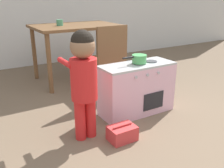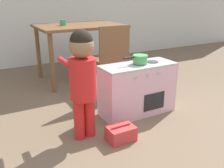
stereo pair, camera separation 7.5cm
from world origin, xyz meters
name	(u,v)px [view 1 (the left image)]	position (x,y,z in m)	size (l,w,h in m)	color
ground_plane	(195,161)	(0.00, 0.00, 0.00)	(16.00, 16.00, 0.00)	brown
play_kitchen	(137,89)	(0.11, 0.89, 0.26)	(0.76, 0.32, 0.52)	#EAB2C6
toy_pot	(139,58)	(0.13, 0.89, 0.57)	(0.26, 0.14, 0.08)	#4CAD5B
child_figure	(83,73)	(-0.54, 0.72, 0.57)	(0.24, 0.37, 0.91)	red
toy_basket	(122,133)	(-0.30, 0.52, 0.06)	(0.23, 0.16, 0.14)	#D13838
dining_table	(76,33)	(0.04, 2.21, 0.67)	(1.15, 0.81, 0.77)	brown
dining_chair_near	(107,57)	(0.14, 1.53, 0.45)	(0.39, 0.39, 0.83)	brown
cup_on_table	(60,23)	(-0.17, 2.23, 0.81)	(0.09, 0.09, 0.08)	#478E66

